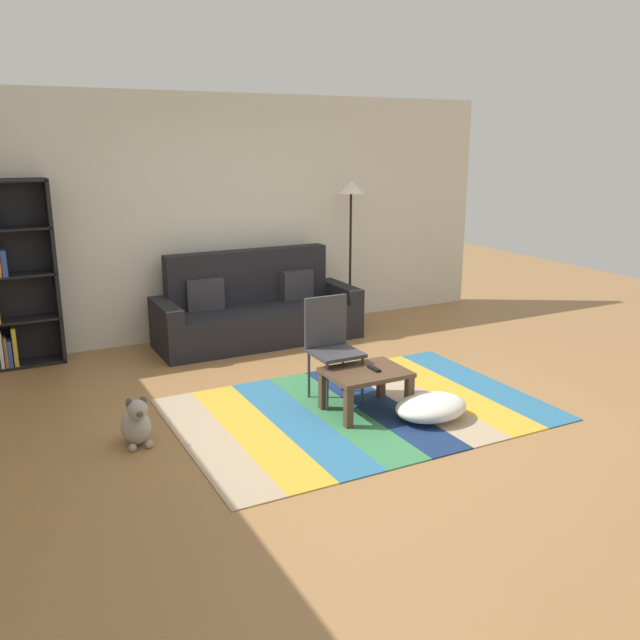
% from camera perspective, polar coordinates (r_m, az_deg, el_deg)
% --- Properties ---
extents(ground_plane, '(14.00, 14.00, 0.00)m').
position_cam_1_polar(ground_plane, '(5.88, 1.30, -6.90)').
color(ground_plane, '#9E7042').
extents(back_wall, '(6.80, 0.10, 2.70)m').
position_cam_1_polar(back_wall, '(7.83, -7.77, 8.70)').
color(back_wall, silver).
rests_on(back_wall, ground_plane).
extents(rug, '(3.01, 2.05, 0.01)m').
position_cam_1_polar(rug, '(5.69, 3.29, -7.62)').
color(rug, tan).
rests_on(rug, ground_plane).
extents(couch, '(2.26, 0.80, 1.00)m').
position_cam_1_polar(couch, '(7.56, -5.44, 0.72)').
color(couch, black).
rests_on(couch, ground_plane).
extents(coffee_table, '(0.65, 0.51, 0.36)m').
position_cam_1_polar(coffee_table, '(5.55, 3.92, -4.96)').
color(coffee_table, '#513826').
rests_on(coffee_table, rug).
extents(pouf, '(0.62, 0.46, 0.20)m').
position_cam_1_polar(pouf, '(5.53, 9.41, -7.32)').
color(pouf, white).
rests_on(pouf, rug).
extents(dog, '(0.22, 0.35, 0.40)m').
position_cam_1_polar(dog, '(5.21, -15.34, -8.51)').
color(dog, '#9E998E').
rests_on(dog, ground_plane).
extents(standing_lamp, '(0.32, 0.32, 1.73)m').
position_cam_1_polar(standing_lamp, '(8.09, 2.64, 9.68)').
color(standing_lamp, black).
rests_on(standing_lamp, ground_plane).
extents(tv_remote, '(0.05, 0.15, 0.02)m').
position_cam_1_polar(tv_remote, '(5.55, 4.60, -4.14)').
color(tv_remote, black).
rests_on(tv_remote, coffee_table).
extents(folding_chair, '(0.40, 0.40, 0.90)m').
position_cam_1_polar(folding_chair, '(5.77, 0.92, -1.69)').
color(folding_chair, '#38383D').
rests_on(folding_chair, ground_plane).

